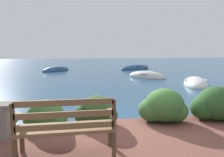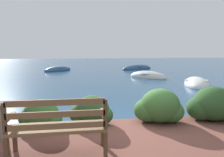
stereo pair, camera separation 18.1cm
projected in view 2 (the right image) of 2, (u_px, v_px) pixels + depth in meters
The scene contains 10 objects.
ground_plane at pixel (123, 128), 5.20m from camera, with size 80.00×80.00×0.00m.
park_bench at pixel (58, 125), 3.32m from camera, with size 1.49×0.48×0.93m.
hedge_clump_left at pixel (41, 116), 4.52m from camera, with size 0.90×0.65×0.61m.
hedge_clump_centre at pixel (91, 112), 4.75m from camera, with size 0.95×0.68×0.65m.
hedge_clump_right at pixel (159, 108), 4.91m from camera, with size 1.12×0.81×0.76m.
hedge_clump_far_right at pixel (213, 106), 5.04m from camera, with size 1.16×0.84×0.79m.
rowboat_nearest at pixel (196, 84), 11.22m from camera, with size 1.97×2.73×0.77m.
rowboat_mid at pixel (148, 77), 14.26m from camera, with size 2.52×2.62×0.79m.
rowboat_far at pixel (58, 70), 18.76m from camera, with size 2.59×2.57×0.71m.
rowboat_outer at pixel (137, 69), 20.38m from camera, with size 3.42×2.36×0.75m.
Camera 2 is at (-1.00, -4.90, 1.85)m, focal length 35.00 mm.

